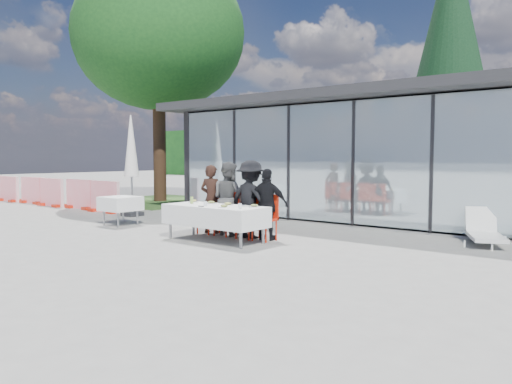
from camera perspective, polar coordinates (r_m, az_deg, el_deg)
ground at (r=10.06m, az=-5.03°, el=-6.08°), size 90.00×90.00×0.00m
pavilion at (r=16.10m, az=21.03°, el=5.11°), size 14.80×8.80×3.44m
treeline at (r=36.29m, az=24.33°, el=4.34°), size 62.50×2.00×4.40m
dining_table at (r=10.49m, az=-4.71°, el=-2.69°), size 2.26×0.96×0.75m
diner_a at (r=11.59m, az=-5.11°, el=-0.80°), size 0.69×0.69×1.58m
diner_chair_a at (r=11.60m, az=-5.17°, el=-2.06°), size 0.44×0.44×0.97m
diner_b at (r=11.23m, az=-3.16°, el=-0.77°), size 0.91×0.91×1.65m
diner_chair_b at (r=11.24m, az=-3.22°, el=-2.24°), size 0.44×0.44×0.97m
diner_c at (r=10.82m, az=-0.61°, el=-0.85°), size 1.15×1.15×1.69m
diner_chair_c at (r=10.83m, az=-0.67°, el=-2.47°), size 0.44×0.44×0.97m
diner_d at (r=10.55m, az=1.31°, el=-1.43°), size 1.12×1.12×1.52m
diner_chair_d at (r=10.56m, az=1.25°, el=-2.64°), size 0.44×0.44×0.97m
plate_a at (r=11.22m, az=-7.18°, el=-1.05°), size 0.23×0.23×0.07m
plate_b at (r=10.81m, az=-5.15°, el=-1.22°), size 0.23×0.23×0.07m
plate_c at (r=10.44m, az=-3.24°, el=-1.40°), size 0.23×0.23×0.07m
plate_d at (r=10.04m, az=-0.19°, el=-1.61°), size 0.23×0.23×0.07m
plate_extra at (r=9.98m, az=-3.66°, el=-1.65°), size 0.23×0.23×0.07m
juice_bottle at (r=10.90m, az=-7.36°, el=-0.93°), size 0.06×0.06×0.15m
drinking_glasses at (r=10.09m, az=-3.89°, el=-1.46°), size 0.97×0.12×0.10m
folded_eyeglasses at (r=10.24m, az=-6.31°, el=-1.63°), size 0.14×0.03×0.01m
spare_table_left at (r=13.39m, az=-15.24°, el=-1.30°), size 0.86×0.86×0.74m
market_umbrella at (r=15.28m, az=-14.07°, el=4.48°), size 0.50×0.50×3.00m
construction_barriers at (r=20.06m, az=-23.26°, el=-0.10°), size 9.40×0.60×1.00m
lounger at (r=11.15m, az=24.62°, el=-4.09°), size 1.09×1.46×0.72m
deciduous_tree at (r=20.75m, az=-11.13°, el=17.08°), size 7.04×6.40×9.38m
conifer_tree at (r=21.58m, az=21.31°, el=15.03°), size 4.00×4.00×10.50m
grass_patch at (r=20.28m, az=-10.88°, el=-1.02°), size 5.00×5.00×0.02m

